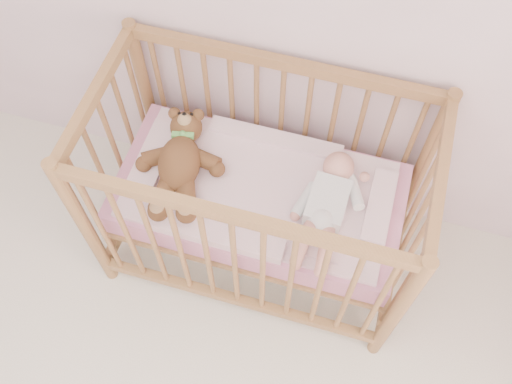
% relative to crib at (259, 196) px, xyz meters
% --- Properties ---
extents(crib, '(1.36, 0.76, 1.00)m').
position_rel_crib_xyz_m(crib, '(0.00, 0.00, 0.00)').
color(crib, '#9F7A43').
rests_on(crib, floor).
extents(mattress, '(1.22, 0.62, 0.13)m').
position_rel_crib_xyz_m(mattress, '(0.00, 0.00, -0.01)').
color(mattress, '#C87D9B').
rests_on(mattress, crib).
extents(blanket, '(1.10, 0.58, 0.06)m').
position_rel_crib_xyz_m(blanket, '(0.00, 0.00, 0.06)').
color(blanket, '#FBADBA').
rests_on(blanket, mattress).
extents(baby, '(0.30, 0.60, 0.14)m').
position_rel_crib_xyz_m(baby, '(0.29, -0.02, 0.14)').
color(baby, white).
rests_on(baby, blanket).
extents(teddy_bear, '(0.50, 0.63, 0.15)m').
position_rel_crib_xyz_m(teddy_bear, '(-0.34, -0.02, 0.15)').
color(teddy_bear, brown).
rests_on(teddy_bear, blanket).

